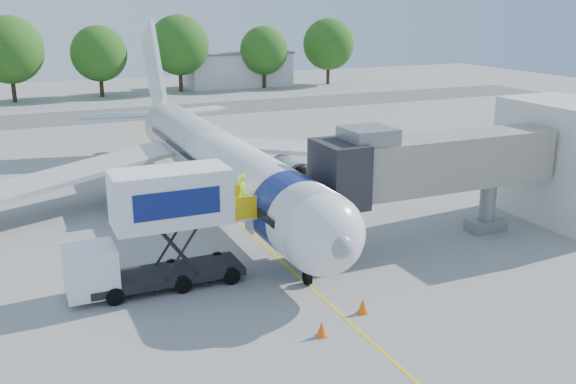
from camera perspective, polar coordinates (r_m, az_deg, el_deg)
name	(u,v)px	position (r m, az deg, el deg)	size (l,w,h in m)	color
ground	(238,223)	(38.24, -4.42, -2.75)	(160.00, 160.00, 0.00)	#969693
guidance_line	(238,223)	(38.24, -4.42, -2.74)	(0.15, 70.00, 0.01)	yellow
taxiway_strip	(118,115)	(78.05, -14.89, 6.65)	(120.00, 10.00, 0.01)	#59595B
aircraft	(216,160)	(41.17, -6.44, 2.87)	(34.17, 37.73, 11.35)	white
jet_bridge	(424,165)	(34.59, 12.01, 2.38)	(13.90, 3.20, 6.60)	gray
terminal_stub	(570,161)	(41.70, 23.79, 2.51)	(5.00, 8.00, 7.00)	silver
catering_hiloader	(158,230)	(29.37, -11.50, -3.34)	(8.52, 2.44, 5.50)	black
ground_tug	(414,324)	(25.48, 11.13, -11.42)	(4.05, 3.18, 1.44)	white
safety_cone_a	(322,329)	(25.62, 3.01, -12.07)	(0.42, 0.42, 0.66)	#FF5E0D
safety_cone_b	(363,306)	(27.49, 6.66, -10.03)	(0.44, 0.44, 0.69)	#FF5E0D
outbuilding_right	(238,69)	(102.39, -4.49, 10.86)	(16.40, 7.40, 5.30)	silver
tree_c	(9,50)	(92.02, -23.56, 11.51)	(8.73, 8.73, 11.13)	#382314
tree_d	(99,54)	(93.53, -16.46, 11.72)	(7.62, 7.62, 9.72)	#382314
tree_e	(179,45)	(96.62, -9.66, 12.76)	(8.66, 8.66, 11.05)	#382314
tree_f	(264,50)	(99.85, -2.16, 12.47)	(7.29, 7.29, 9.29)	#382314
tree_g	(329,44)	(104.58, 3.62, 12.98)	(8.11, 8.11, 10.34)	#382314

